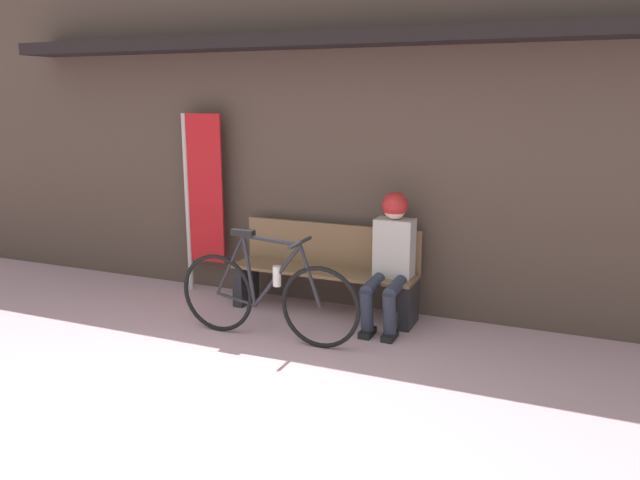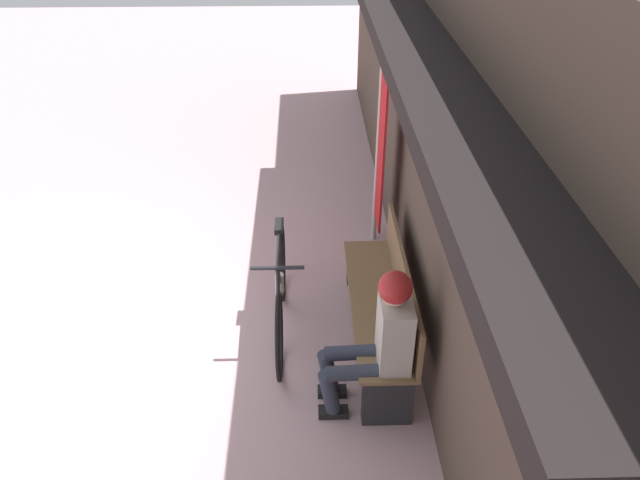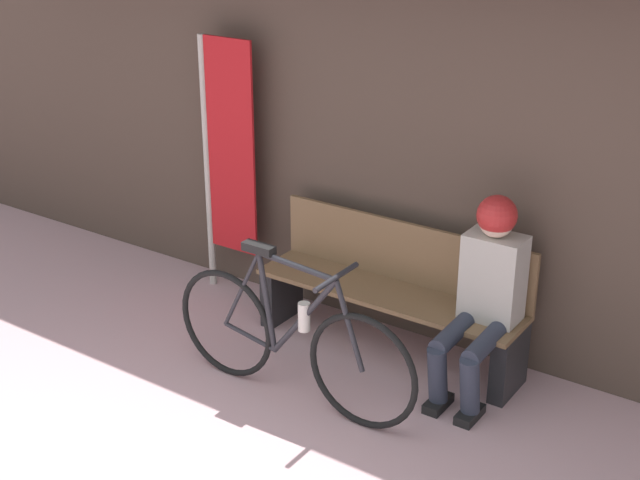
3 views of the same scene
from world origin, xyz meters
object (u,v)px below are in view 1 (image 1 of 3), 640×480
at_px(person_seated, 391,252).
at_px(bicycle, 267,295).
at_px(banner_pole, 200,193).
at_px(park_bench_near, 325,272).

bearing_deg(person_seated, bicycle, -140.16).
bearing_deg(banner_pole, person_seated, -5.74).
xyz_separation_m(park_bench_near, bicycle, (-0.19, -0.83, -0.01)).
height_order(bicycle, person_seated, person_seated).
bearing_deg(banner_pole, bicycle, -36.80).
distance_m(park_bench_near, person_seated, 0.74).
relative_size(park_bench_near, banner_pole, 0.95).
bearing_deg(person_seated, banner_pole, 174.26).
relative_size(park_bench_near, bicycle, 1.06).
distance_m(person_seated, banner_pole, 2.13).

